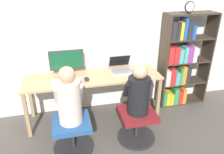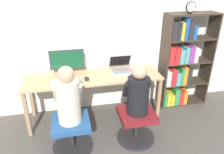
% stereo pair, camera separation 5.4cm
% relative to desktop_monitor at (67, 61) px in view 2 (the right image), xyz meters
% --- Properties ---
extents(ground_plane, '(14.00, 14.00, 0.00)m').
position_rel_desktop_monitor_xyz_m(ground_plane, '(0.36, -0.43, -0.92)').
color(ground_plane, '#4C4742').
extents(wall_back, '(10.00, 0.05, 2.60)m').
position_rel_desktop_monitor_xyz_m(wall_back, '(0.36, 0.20, 0.38)').
color(wall_back, white).
rests_on(wall_back, ground_plane).
extents(desk, '(1.98, 0.57, 0.71)m').
position_rel_desktop_monitor_xyz_m(desk, '(0.36, -0.15, -0.28)').
color(desk, tan).
rests_on(desk, ground_plane).
extents(desktop_monitor, '(0.50, 0.17, 0.38)m').
position_rel_desktop_monitor_xyz_m(desktop_monitor, '(0.00, 0.00, 0.00)').
color(desktop_monitor, '#333338').
rests_on(desktop_monitor, desk).
extents(laptop, '(0.36, 0.35, 0.24)m').
position_rel_desktop_monitor_xyz_m(laptop, '(0.81, -0.06, -0.15)').
color(laptop, '#B7B7BC').
rests_on(laptop, desk).
extents(keyboard, '(0.43, 0.14, 0.03)m').
position_rel_desktop_monitor_xyz_m(keyboard, '(-0.03, -0.26, -0.19)').
color(keyboard, silver).
rests_on(keyboard, desk).
extents(computer_mouse_by_keyboard, '(0.07, 0.12, 0.04)m').
position_rel_desktop_monitor_xyz_m(computer_mouse_by_keyboard, '(0.25, -0.26, -0.18)').
color(computer_mouse_by_keyboard, black).
rests_on(computer_mouse_by_keyboard, desk).
extents(office_chair_left, '(0.52, 0.52, 0.43)m').
position_rel_desktop_monitor_xyz_m(office_chair_left, '(-0.02, -0.77, -0.67)').
color(office_chair_left, '#262628').
rests_on(office_chair_left, ground_plane).
extents(office_chair_right, '(0.52, 0.52, 0.43)m').
position_rel_desktop_monitor_xyz_m(office_chair_right, '(0.84, -0.77, -0.67)').
color(office_chair_right, '#262628').
rests_on(office_chair_right, ground_plane).
extents(person_at_monitor, '(0.35, 0.33, 0.72)m').
position_rel_desktop_monitor_xyz_m(person_at_monitor, '(-0.02, -0.76, -0.16)').
color(person_at_monitor, beige).
rests_on(person_at_monitor, office_chair_left).
extents(person_at_laptop, '(0.34, 0.31, 0.68)m').
position_rel_desktop_monitor_xyz_m(person_at_laptop, '(0.84, -0.76, -0.19)').
color(person_at_laptop, black).
rests_on(person_at_laptop, office_chair_right).
extents(bookshelf, '(0.81, 0.30, 1.55)m').
position_rel_desktop_monitor_xyz_m(bookshelf, '(1.81, -0.04, -0.18)').
color(bookshelf, '#382D23').
rests_on(bookshelf, ground_plane).
extents(desk_clock, '(0.15, 0.03, 0.17)m').
position_rel_desktop_monitor_xyz_m(desk_clock, '(1.79, -0.11, 0.72)').
color(desk_clock, black).
rests_on(desk_clock, bookshelf).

